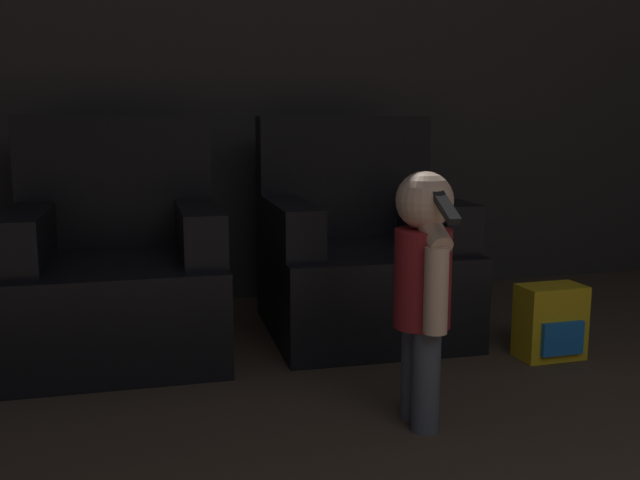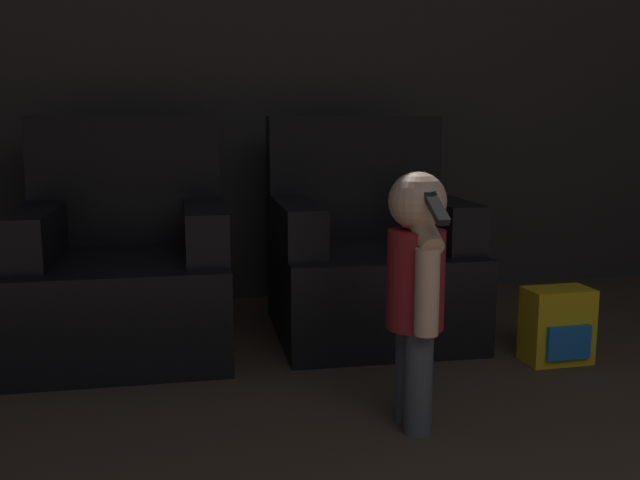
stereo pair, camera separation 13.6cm
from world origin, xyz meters
name	(u,v)px [view 2 (the right image)]	position (x,y,z in m)	size (l,w,h in m)	color
wall_back	(324,48)	(0.00, 4.50, 1.30)	(8.40, 0.05, 2.60)	#33302D
armchair_left	(125,271)	(-1.01, 3.78, 0.32)	(0.84, 0.86, 0.95)	black
armchair_right	(366,259)	(0.03, 3.78, 0.32)	(0.85, 0.87, 0.95)	black
person_toddler	(417,280)	(-0.13, 2.75, 0.46)	(0.17, 0.31, 0.78)	#474C56
toy_backpack	(557,326)	(0.62, 3.19, 0.14)	(0.25, 0.17, 0.29)	yellow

